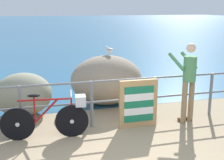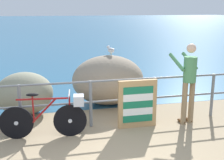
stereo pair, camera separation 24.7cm
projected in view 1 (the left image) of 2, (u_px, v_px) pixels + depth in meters
name	position (u px, v px, depth m)	size (l,w,h in m)	color
ground_plane	(47.00, 41.00, 23.37)	(120.00, 120.00, 0.10)	#937F60
sea_surface	(38.00, 23.00, 49.50)	(120.00, 90.00, 0.01)	#285B7F
promenade_railing	(92.00, 98.00, 6.21)	(8.75, 0.07, 1.02)	slate
bicycle	(53.00, 116.00, 5.69)	(1.69, 0.48, 0.92)	black
person_at_railing	(188.00, 79.00, 6.40)	(0.54, 0.67, 1.78)	#8C7251
folded_deckchair_stack	(138.00, 104.00, 6.24)	(0.84, 0.10, 1.04)	tan
breakwater_boulder_main	(107.00, 80.00, 7.74)	(1.91, 1.50, 1.30)	gray
breakwater_boulder_left	(23.00, 94.00, 6.92)	(1.35, 1.12, 1.03)	gray
seagull	(109.00, 50.00, 7.67)	(0.21, 0.34, 0.23)	gold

